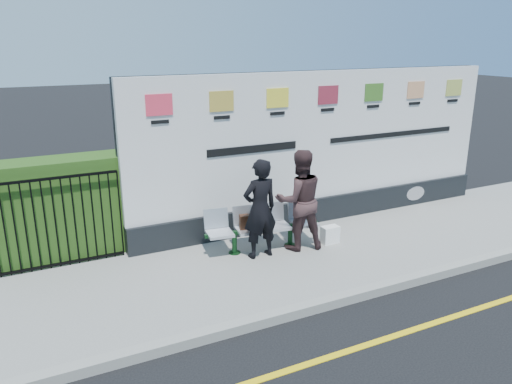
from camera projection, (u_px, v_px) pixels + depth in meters
ground at (445, 320)px, 6.86m from camera, size 80.00×80.00×0.00m
pavement at (339, 250)px, 8.98m from camera, size 14.00×3.00×0.12m
kerb at (396, 284)px, 7.69m from camera, size 14.00×0.18×0.14m
yellow_line at (445, 320)px, 6.86m from camera, size 14.00×0.10×0.01m
billboard at (323, 158)px, 9.95m from camera, size 8.00×0.30×3.00m
hedge at (52, 210)px, 8.32m from camera, size 2.35×0.70×1.70m
railing at (55, 223)px, 7.96m from camera, size 2.05×0.06×1.54m
bench at (263, 238)px, 8.80m from camera, size 2.05×0.78×0.43m
woman_left at (260, 209)px, 8.33m from camera, size 0.65×0.45×1.72m
woman_right at (299, 200)px, 8.67m from camera, size 0.98×0.83×1.79m
handbag_brown at (249, 222)px, 8.62m from camera, size 0.34×0.21×0.25m
carrier_bag_white at (330, 235)px, 9.09m from camera, size 0.32×0.19×0.32m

